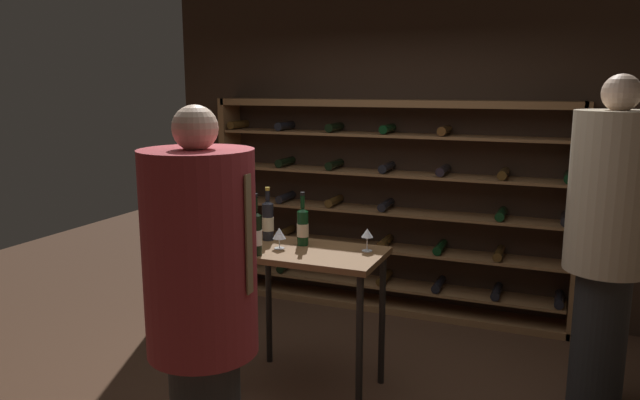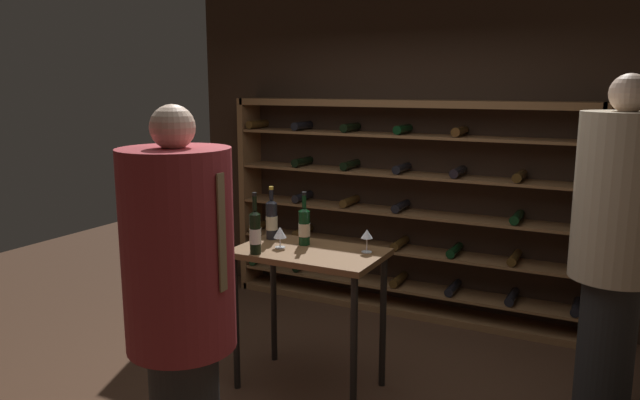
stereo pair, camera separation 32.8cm
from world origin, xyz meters
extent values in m
cube|color=#332319|center=(0.00, 2.06, 1.50)|extent=(4.52, 0.10, 3.00)
cube|color=brown|center=(-1.66, 1.85, 0.95)|extent=(0.06, 0.32, 1.90)
cube|color=brown|center=(1.53, 1.85, 0.95)|extent=(0.06, 0.32, 1.90)
cube|color=brown|center=(-0.07, 1.85, 1.87)|extent=(3.18, 0.32, 0.06)
cube|color=brown|center=(-0.07, 1.85, 0.03)|extent=(3.18, 0.32, 0.06)
cube|color=brown|center=(-0.07, 1.85, 0.23)|extent=(3.10, 0.32, 0.02)
cylinder|color=black|center=(-1.56, 1.85, 0.29)|extent=(0.08, 0.30, 0.08)
cylinder|color=black|center=(-1.06, 1.85, 0.29)|extent=(0.08, 0.30, 0.08)
cylinder|color=#4C3314|center=(-0.07, 1.85, 0.29)|extent=(0.08, 0.30, 0.08)
cylinder|color=black|center=(0.43, 1.85, 0.29)|extent=(0.08, 0.30, 0.08)
cylinder|color=black|center=(0.93, 1.85, 0.29)|extent=(0.08, 0.30, 0.08)
cylinder|color=black|center=(1.43, 1.85, 0.29)|extent=(0.08, 0.30, 0.08)
cube|color=brown|center=(-0.07, 1.85, 0.57)|extent=(3.10, 0.32, 0.02)
cylinder|color=#4C3314|center=(-1.56, 1.85, 0.63)|extent=(0.08, 0.30, 0.08)
cylinder|color=#4C3314|center=(-1.06, 1.85, 0.63)|extent=(0.08, 0.30, 0.08)
cylinder|color=#4C3314|center=(-0.07, 1.85, 0.63)|extent=(0.08, 0.30, 0.08)
cylinder|color=black|center=(0.43, 1.85, 0.63)|extent=(0.08, 0.30, 0.08)
cylinder|color=#4C3314|center=(0.93, 1.85, 0.63)|extent=(0.08, 0.30, 0.08)
cube|color=brown|center=(-0.07, 1.85, 0.91)|extent=(3.10, 0.32, 0.02)
cylinder|color=black|center=(-1.06, 1.85, 0.97)|extent=(0.08, 0.30, 0.08)
cylinder|color=#4C3314|center=(-0.56, 1.85, 0.97)|extent=(0.08, 0.30, 0.08)
cylinder|color=black|center=(-0.07, 1.85, 0.97)|extent=(0.08, 0.30, 0.08)
cylinder|color=black|center=(0.93, 1.85, 0.97)|extent=(0.08, 0.30, 0.08)
cylinder|color=black|center=(1.43, 1.85, 0.97)|extent=(0.08, 0.30, 0.08)
cube|color=brown|center=(-0.07, 1.85, 1.25)|extent=(3.10, 0.32, 0.02)
cylinder|color=black|center=(-1.06, 1.85, 1.31)|extent=(0.08, 0.30, 0.08)
cylinder|color=black|center=(-0.56, 1.85, 1.31)|extent=(0.08, 0.30, 0.08)
cylinder|color=black|center=(-0.07, 1.85, 1.31)|extent=(0.08, 0.30, 0.08)
cylinder|color=black|center=(0.43, 1.85, 1.31)|extent=(0.08, 0.30, 0.08)
cylinder|color=#4C3314|center=(0.93, 1.85, 1.31)|extent=(0.08, 0.30, 0.08)
cylinder|color=black|center=(1.43, 1.85, 1.31)|extent=(0.08, 0.30, 0.08)
cube|color=brown|center=(-0.07, 1.85, 1.59)|extent=(3.10, 0.32, 0.02)
cylinder|color=#4C3314|center=(-1.56, 1.85, 1.65)|extent=(0.08, 0.30, 0.08)
cylinder|color=black|center=(-1.06, 1.85, 1.65)|extent=(0.08, 0.30, 0.08)
cylinder|color=black|center=(-0.56, 1.85, 1.65)|extent=(0.08, 0.30, 0.08)
cylinder|color=black|center=(-0.07, 1.85, 1.65)|extent=(0.08, 0.30, 0.08)
cylinder|color=#4C3314|center=(0.43, 1.85, 1.65)|extent=(0.08, 0.30, 0.08)
cube|color=brown|center=(-0.12, 0.23, 0.94)|extent=(0.96, 0.58, 0.04)
cylinder|color=black|center=(-0.55, -0.01, 0.46)|extent=(0.04, 0.04, 0.92)
cylinder|color=black|center=(0.31, -0.01, 0.46)|extent=(0.04, 0.04, 0.92)
cylinder|color=black|center=(-0.55, 0.47, 0.46)|extent=(0.04, 0.04, 0.92)
cylinder|color=black|center=(0.31, 0.47, 0.46)|extent=(0.04, 0.04, 0.92)
cylinder|color=black|center=(1.66, 0.71, 0.45)|extent=(0.33, 0.33, 0.90)
cylinder|color=tan|center=(1.66, 0.71, 1.39)|extent=(0.50, 0.50, 0.98)
sphere|color=beige|center=(1.66, 0.71, 1.98)|extent=(0.22, 0.22, 0.22)
cylinder|color=#9E2D33|center=(-0.07, -1.10, 1.30)|extent=(0.50, 0.50, 0.91)
sphere|color=beige|center=(-0.07, -1.10, 1.85)|extent=(0.20, 0.20, 0.20)
cube|color=olive|center=(0.19, -1.11, 1.41)|extent=(0.01, 0.05, 0.51)
cylinder|color=black|center=(-0.38, 0.00, 1.09)|extent=(0.07, 0.07, 0.26)
cone|color=black|center=(-0.38, 0.00, 1.23)|extent=(0.07, 0.07, 0.03)
cylinder|color=black|center=(-0.38, 0.00, 1.29)|extent=(0.03, 0.03, 0.09)
cylinder|color=black|center=(-0.38, 0.00, 1.35)|extent=(0.03, 0.03, 0.02)
cylinder|color=silver|center=(-0.38, 0.00, 1.08)|extent=(0.07, 0.07, 0.10)
cylinder|color=black|center=(-0.21, 0.33, 1.08)|extent=(0.08, 0.08, 0.23)
cone|color=black|center=(-0.21, 0.33, 1.21)|extent=(0.08, 0.08, 0.03)
cylinder|color=black|center=(-0.21, 0.33, 1.26)|extent=(0.03, 0.03, 0.09)
cylinder|color=black|center=(-0.21, 0.33, 1.32)|extent=(0.03, 0.03, 0.02)
cylinder|color=#C6B28C|center=(-0.21, 0.33, 1.07)|extent=(0.08, 0.08, 0.09)
cylinder|color=black|center=(-0.49, 0.37, 1.09)|extent=(0.08, 0.08, 0.26)
cone|color=black|center=(-0.49, 0.37, 1.23)|extent=(0.08, 0.08, 0.03)
cylinder|color=black|center=(-0.49, 0.37, 1.28)|extent=(0.03, 0.03, 0.07)
cylinder|color=#B7932D|center=(-0.49, 0.37, 1.33)|extent=(0.03, 0.03, 0.02)
cylinder|color=#C6B28C|center=(-0.49, 0.37, 1.08)|extent=(0.08, 0.08, 0.10)
cylinder|color=silver|center=(0.24, 0.35, 0.97)|extent=(0.07, 0.07, 0.00)
cylinder|color=silver|center=(0.24, 0.35, 1.01)|extent=(0.01, 0.01, 0.09)
cone|color=silver|center=(0.24, 0.35, 1.09)|extent=(0.08, 0.08, 0.06)
cylinder|color=#590A14|center=(0.24, 0.35, 1.07)|extent=(0.04, 0.04, 0.02)
cylinder|color=silver|center=(-0.32, 0.19, 0.97)|extent=(0.07, 0.07, 0.00)
cylinder|color=silver|center=(-0.32, 0.19, 1.00)|extent=(0.01, 0.01, 0.06)
cone|color=silver|center=(-0.32, 0.19, 1.07)|extent=(0.09, 0.09, 0.07)
cylinder|color=#590A14|center=(-0.32, 0.19, 1.05)|extent=(0.05, 0.05, 0.03)
camera|label=1|loc=(1.38, -3.25, 2.03)|focal=33.77mm
camera|label=2|loc=(1.68, -3.11, 2.03)|focal=33.77mm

